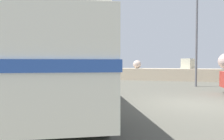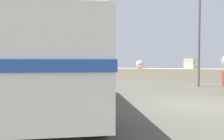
% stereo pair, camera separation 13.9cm
% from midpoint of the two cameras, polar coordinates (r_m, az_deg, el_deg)
% --- Properties ---
extents(ground, '(32.00, 26.00, 0.02)m').
position_cam_midpoint_polar(ground, '(9.24, 21.60, -8.53)').
color(ground, '#514F45').
extents(breakwater, '(31.36, 2.14, 2.46)m').
position_cam_midpoint_polar(breakwater, '(20.89, 19.23, -0.82)').
color(breakwater, '#BFAE93').
rests_on(breakwater, ground).
extents(vintage_coach, '(5.67, 8.81, 3.70)m').
position_cam_midpoint_polar(vintage_coach, '(7.59, -12.27, 4.77)').
color(vintage_coach, black).
rests_on(vintage_coach, ground).
extents(lamp_post, '(1.24, 0.37, 7.39)m').
position_cam_midpoint_polar(lamp_post, '(16.06, 22.56, 10.59)').
color(lamp_post, '#5B5B60').
rests_on(lamp_post, ground).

